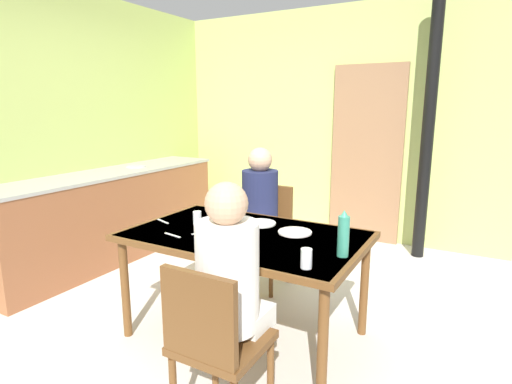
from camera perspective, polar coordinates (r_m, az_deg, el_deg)
ground_plane at (r=3.25m, az=-6.43°, el=-16.69°), size 6.37×6.37×0.00m
wall_back at (r=5.05m, az=9.81°, el=9.26°), size 4.08×0.10×2.66m
wall_left at (r=4.66m, az=-22.19°, el=8.34°), size 0.10×3.68×2.66m
door_wooden at (r=4.85m, az=15.11°, el=5.00°), size 0.80×0.05×2.00m
stove_pipe_column at (r=4.44m, az=22.82°, el=8.15°), size 0.12×0.12×2.66m
kitchen_counter at (r=4.48m, az=-19.49°, el=-2.98°), size 0.61×2.63×0.91m
dining_table at (r=2.73m, az=-1.55°, el=-7.05°), size 1.54×0.95×0.73m
chair_near_diner at (r=2.01m, az=-5.89°, el=-19.88°), size 0.40×0.40×0.87m
chair_far_diner at (r=3.59m, az=1.49°, el=-5.14°), size 0.40×0.40×0.87m
person_near_diner at (r=1.98m, az=-3.76°, el=-11.10°), size 0.30×0.37×0.77m
person_far_diner at (r=3.40m, az=0.45°, el=-1.16°), size 0.30×0.37×0.77m
water_bottle_green_near at (r=2.32m, az=12.06°, el=-5.85°), size 0.06×0.06×0.26m
serving_bowl_center at (r=3.00m, az=-4.72°, el=-3.45°), size 0.17×0.17×0.05m
dinner_plate_near_left at (r=2.91m, az=0.60°, el=-4.36°), size 0.22×0.22×0.01m
dinner_plate_near_right at (r=2.72m, az=5.43°, el=-5.58°), size 0.22×0.22×0.01m
drinking_glass_by_near_diner at (r=2.15m, az=7.01°, el=-9.16°), size 0.06×0.06×0.10m
drinking_glass_by_far_diner at (r=2.93m, az=-8.17°, el=-3.55°), size 0.06×0.06×0.09m
bread_plate_sliced at (r=2.47m, az=-4.26°, el=-7.29°), size 0.19×0.19×0.02m
cutlery_knife_near at (r=2.36m, az=6.61°, el=-8.49°), size 0.09×0.14×0.00m
cutlery_fork_near at (r=2.72m, az=-11.53°, el=-5.90°), size 0.15×0.04×0.00m
cutlery_knife_far at (r=2.75m, az=-7.57°, el=-5.56°), size 0.07×0.15×0.00m
cutlery_fork_far at (r=3.05m, az=-12.83°, el=-3.99°), size 0.15×0.07×0.00m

